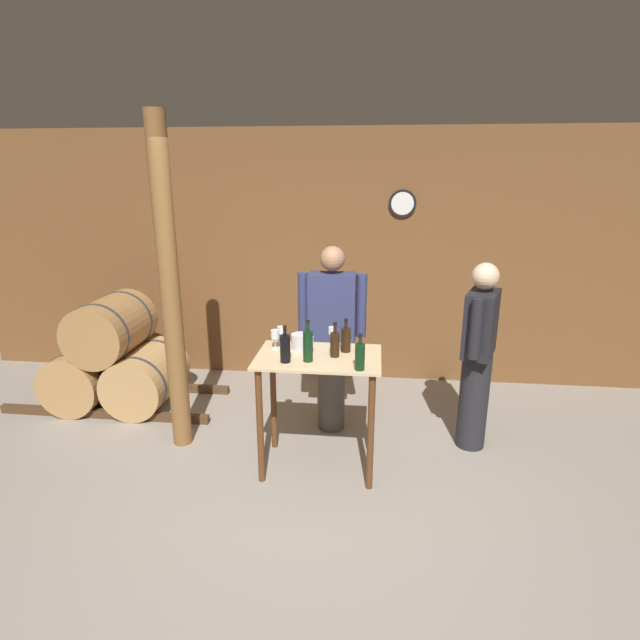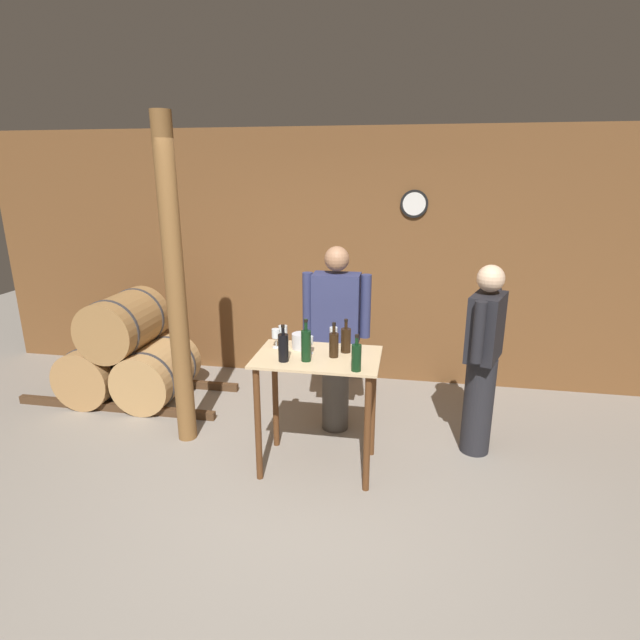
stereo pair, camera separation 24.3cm
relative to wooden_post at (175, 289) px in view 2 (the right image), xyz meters
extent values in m
plane|color=gray|center=(1.23, -0.85, -1.35)|extent=(14.00, 14.00, 0.00)
cube|color=brown|center=(1.23, 1.64, 0.00)|extent=(8.40, 0.05, 2.70)
cylinder|color=black|center=(1.87, 1.60, 0.59)|extent=(0.28, 0.03, 0.28)
cylinder|color=white|center=(1.87, 1.59, 0.59)|extent=(0.23, 0.01, 0.23)
cube|color=#4C331E|center=(-0.92, 0.34, -1.31)|extent=(2.08, 0.06, 0.08)
cube|color=#4C331E|center=(-0.92, 0.99, -1.31)|extent=(2.08, 0.06, 0.08)
cylinder|color=#AD7F4C|center=(-1.23, 0.67, -1.05)|extent=(0.59, 0.81, 0.59)
cylinder|color=#38383D|center=(-1.23, 0.42, -1.05)|extent=(0.61, 0.03, 0.61)
cylinder|color=#38383D|center=(-1.23, 0.91, -1.05)|extent=(0.61, 0.03, 0.61)
cylinder|color=tan|center=(-0.61, 0.67, -1.05)|extent=(0.59, 0.81, 0.59)
cylinder|color=#38383D|center=(-0.61, 0.42, -1.05)|extent=(0.61, 0.03, 0.61)
cylinder|color=#38383D|center=(-0.61, 0.91, -1.05)|extent=(0.61, 0.03, 0.61)
cylinder|color=#9E7242|center=(-0.92, 0.67, -0.55)|extent=(0.59, 0.81, 0.59)
cylinder|color=#38383D|center=(-0.92, 0.42, -0.55)|extent=(0.61, 0.03, 0.61)
cylinder|color=#38383D|center=(-0.92, 0.91, -0.55)|extent=(0.61, 0.03, 0.61)
cube|color=#D1B284|center=(1.22, -0.23, -0.42)|extent=(0.93, 0.61, 0.02)
cylinder|color=#593319|center=(0.81, -0.48, -0.89)|extent=(0.05, 0.05, 0.92)
cylinder|color=#593319|center=(1.62, -0.48, -0.89)|extent=(0.05, 0.05, 0.92)
cylinder|color=#593319|center=(0.81, 0.02, -0.89)|extent=(0.05, 0.05, 0.92)
cylinder|color=#593319|center=(1.62, 0.02, -0.89)|extent=(0.05, 0.05, 0.92)
cylinder|color=brown|center=(0.00, 0.00, 0.00)|extent=(0.16, 0.16, 2.70)
cylinder|color=black|center=(0.99, -0.38, -0.31)|extent=(0.08, 0.08, 0.20)
cylinder|color=black|center=(0.99, -0.38, -0.17)|extent=(0.02, 0.02, 0.07)
cylinder|color=black|center=(0.99, -0.38, -0.14)|extent=(0.03, 0.03, 0.02)
cylinder|color=black|center=(1.15, -0.35, -0.30)|extent=(0.07, 0.07, 0.23)
cylinder|color=black|center=(1.15, -0.35, -0.14)|extent=(0.02, 0.02, 0.09)
cylinder|color=black|center=(1.15, -0.35, -0.10)|extent=(0.03, 0.03, 0.02)
cylinder|color=black|center=(1.34, -0.23, -0.32)|extent=(0.07, 0.07, 0.18)
cylinder|color=black|center=(1.34, -0.23, -0.19)|extent=(0.02, 0.02, 0.08)
cylinder|color=black|center=(1.34, -0.23, -0.15)|extent=(0.03, 0.03, 0.02)
cylinder|color=black|center=(1.41, -0.11, -0.32)|extent=(0.08, 0.08, 0.19)
cylinder|color=black|center=(1.41, -0.11, -0.19)|extent=(0.02, 0.02, 0.08)
cylinder|color=black|center=(1.41, -0.11, -0.16)|extent=(0.03, 0.03, 0.02)
cylinder|color=black|center=(1.53, -0.47, -0.32)|extent=(0.07, 0.07, 0.19)
cylinder|color=black|center=(1.53, -0.47, -0.18)|extent=(0.02, 0.02, 0.07)
cylinder|color=black|center=(1.53, -0.47, -0.16)|extent=(0.03, 0.03, 0.02)
cylinder|color=silver|center=(0.86, -0.11, -0.41)|extent=(0.06, 0.06, 0.00)
cylinder|color=silver|center=(0.86, -0.11, -0.37)|extent=(0.01, 0.01, 0.08)
cylinder|color=silver|center=(0.86, -0.11, -0.29)|extent=(0.06, 0.06, 0.07)
cylinder|color=silver|center=(0.90, -0.02, -0.41)|extent=(0.06, 0.06, 0.00)
cylinder|color=silver|center=(0.90, -0.02, -0.37)|extent=(0.01, 0.01, 0.08)
cylinder|color=silver|center=(0.90, -0.02, -0.29)|extent=(0.07, 0.07, 0.07)
cylinder|color=silver|center=(1.14, -0.19, -0.41)|extent=(0.06, 0.06, 0.00)
cylinder|color=silver|center=(1.14, -0.19, -0.37)|extent=(0.01, 0.01, 0.07)
cylinder|color=silver|center=(1.14, -0.19, -0.31)|extent=(0.06, 0.06, 0.06)
cylinder|color=silver|center=(1.30, 0.02, -0.41)|extent=(0.06, 0.06, 0.00)
cylinder|color=silver|center=(1.30, 0.02, -0.36)|extent=(0.01, 0.01, 0.09)
cylinder|color=silver|center=(1.30, 0.02, -0.29)|extent=(0.06, 0.06, 0.06)
cylinder|color=silver|center=(1.06, -0.09, -0.35)|extent=(0.15, 0.15, 0.12)
cylinder|color=#4C4742|center=(1.26, 0.41, -0.93)|extent=(0.24, 0.24, 0.83)
cube|color=navy|center=(1.26, 0.41, -0.22)|extent=(0.40, 0.22, 0.61)
sphere|color=#9E7051|center=(1.26, 0.41, 0.21)|extent=(0.21, 0.21, 0.21)
cylinder|color=navy|center=(1.51, 0.41, -0.18)|extent=(0.09, 0.09, 0.55)
cylinder|color=navy|center=(1.01, 0.41, -0.18)|extent=(0.09, 0.09, 0.55)
cylinder|color=#232328|center=(2.47, 0.23, -0.93)|extent=(0.24, 0.24, 0.83)
cube|color=black|center=(2.47, 0.23, -0.26)|extent=(0.34, 0.45, 0.53)
sphere|color=beige|center=(2.47, 0.23, 0.13)|extent=(0.21, 0.21, 0.21)
cylinder|color=black|center=(2.56, 0.47, -0.23)|extent=(0.09, 0.09, 0.47)
cylinder|color=black|center=(2.39, 0.00, -0.23)|extent=(0.09, 0.09, 0.47)
camera|label=1|loc=(1.62, -3.70, 0.92)|focal=28.00mm
camera|label=2|loc=(1.86, -3.67, 0.92)|focal=28.00mm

